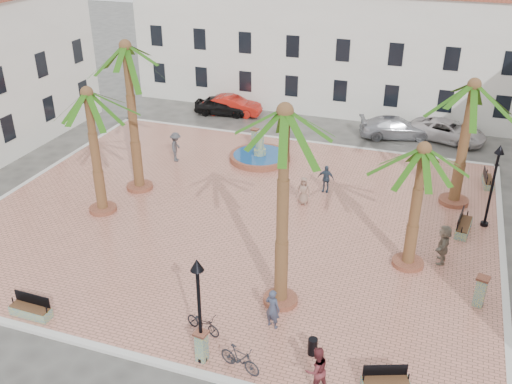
{
  "coord_description": "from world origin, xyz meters",
  "views": [
    {
      "loc": [
        9.47,
        -24.31,
        14.82
      ],
      "look_at": [
        1.0,
        0.0,
        1.6
      ],
      "focal_mm": 40.0,
      "sensor_mm": 36.0,
      "label": 1
    }
  ],
  "objects_px": {
    "bollard_e": "(481,291)",
    "car_silver": "(396,128)",
    "lamppost_e": "(495,172)",
    "pedestrian_fountain_a": "(304,191)",
    "cyclist_a": "(273,309)",
    "bicycle_a": "(203,323)",
    "bench_se": "(385,383)",
    "cyclist_b": "(317,370)",
    "bench_e": "(463,227)",
    "car_white": "(448,131)",
    "bicycle_b": "(240,359)",
    "palm_s": "(284,134)",
    "palm_sw": "(89,108)",
    "palm_ne": "(471,101)",
    "palm_nw": "(127,62)",
    "pedestrian_east": "(444,244)",
    "lamppost_s": "(199,294)",
    "bench_s": "(31,310)",
    "bench_ne": "(488,181)",
    "car_red": "(233,105)",
    "palm_e": "(422,165)",
    "bollard_se": "(202,346)",
    "pedestrian_north": "(176,147)",
    "car_black": "(222,106)",
    "litter_bin": "(313,346)",
    "bollard_n": "(255,137)",
    "fountain": "(260,156)",
    "pedestrian_fountain_b": "(326,179)"
  },
  "relations": [
    {
      "from": "bollard_e",
      "to": "car_silver",
      "type": "distance_m",
      "value": 18.78
    },
    {
      "from": "lamppost_e",
      "to": "pedestrian_fountain_a",
      "type": "distance_m",
      "value": 9.55
    },
    {
      "from": "cyclist_a",
      "to": "car_silver",
      "type": "relative_size",
      "value": 0.34
    },
    {
      "from": "bicycle_a",
      "to": "bench_se",
      "type": "bearing_deg",
      "value": -78.54
    },
    {
      "from": "cyclist_a",
      "to": "cyclist_b",
      "type": "xyz_separation_m",
      "value": [
        2.33,
        -2.55,
        0.02
      ]
    },
    {
      "from": "bench_e",
      "to": "car_white",
      "type": "relative_size",
      "value": 0.38
    },
    {
      "from": "bicycle_b",
      "to": "palm_s",
      "type": "bearing_deg",
      "value": 12.5
    },
    {
      "from": "palm_sw",
      "to": "bollard_e",
      "type": "height_order",
      "value": "palm_sw"
    },
    {
      "from": "palm_sw",
      "to": "palm_ne",
      "type": "relative_size",
      "value": 0.98
    },
    {
      "from": "car_white",
      "to": "palm_nw",
      "type": "bearing_deg",
      "value": 145.66
    },
    {
      "from": "bollard_e",
      "to": "cyclist_b",
      "type": "relative_size",
      "value": 0.78
    },
    {
      "from": "cyclist_b",
      "to": "pedestrian_east",
      "type": "distance_m",
      "value": 9.93
    },
    {
      "from": "bench_se",
      "to": "bicycle_a",
      "type": "bearing_deg",
      "value": 154.25
    },
    {
      "from": "bicycle_b",
      "to": "car_white",
      "type": "distance_m",
      "value": 25.68
    },
    {
      "from": "lamppost_e",
      "to": "cyclist_a",
      "type": "relative_size",
      "value": 2.58
    },
    {
      "from": "lamppost_s",
      "to": "palm_ne",
      "type": "bearing_deg",
      "value": 62.42
    },
    {
      "from": "bench_s",
      "to": "pedestrian_east",
      "type": "relative_size",
      "value": 0.92
    },
    {
      "from": "pedestrian_fountain_a",
      "to": "car_white",
      "type": "bearing_deg",
      "value": 57.31
    },
    {
      "from": "bench_se",
      "to": "bench_ne",
      "type": "bearing_deg",
      "value": 57.96
    },
    {
      "from": "pedestrian_east",
      "to": "car_silver",
      "type": "bearing_deg",
      "value": -161.74
    },
    {
      "from": "lamppost_e",
      "to": "cyclist_b",
      "type": "relative_size",
      "value": 2.52
    },
    {
      "from": "car_red",
      "to": "bollard_e",
      "type": "bearing_deg",
      "value": -140.36
    },
    {
      "from": "palm_nw",
      "to": "car_white",
      "type": "bearing_deg",
      "value": 40.14
    },
    {
      "from": "palm_sw",
      "to": "palm_e",
      "type": "xyz_separation_m",
      "value": [
        15.78,
        0.16,
        -0.76
      ]
    },
    {
      "from": "bench_ne",
      "to": "car_silver",
      "type": "height_order",
      "value": "car_silver"
    },
    {
      "from": "bollard_se",
      "to": "palm_ne",
      "type": "bearing_deg",
      "value": 62.44
    },
    {
      "from": "palm_s",
      "to": "pedestrian_north",
      "type": "relative_size",
      "value": 4.54
    },
    {
      "from": "car_silver",
      "to": "palm_ne",
      "type": "bearing_deg",
      "value": -171.94
    },
    {
      "from": "palm_sw",
      "to": "bicycle_a",
      "type": "relative_size",
      "value": 4.35
    },
    {
      "from": "car_black",
      "to": "lamppost_s",
      "type": "bearing_deg",
      "value": -166.67
    },
    {
      "from": "palm_e",
      "to": "palm_s",
      "type": "bearing_deg",
      "value": -136.27
    },
    {
      "from": "palm_s",
      "to": "litter_bin",
      "type": "distance_m",
      "value": 7.71
    },
    {
      "from": "bicycle_b",
      "to": "bollard_n",
      "type": "bearing_deg",
      "value": 33.45
    },
    {
      "from": "bench_e",
      "to": "bollard_n",
      "type": "height_order",
      "value": "bollard_n"
    },
    {
      "from": "car_silver",
      "to": "bench_se",
      "type": "bearing_deg",
      "value": 169.2
    },
    {
      "from": "car_silver",
      "to": "bollard_se",
      "type": "bearing_deg",
      "value": 154.24
    },
    {
      "from": "palm_nw",
      "to": "palm_ne",
      "type": "xyz_separation_m",
      "value": [
        16.99,
        4.05,
        -1.48
      ]
    },
    {
      "from": "car_red",
      "to": "litter_bin",
      "type": "bearing_deg",
      "value": -156.75
    },
    {
      "from": "fountain",
      "to": "bicycle_a",
      "type": "xyz_separation_m",
      "value": [
        3.18,
        -15.97,
        0.14
      ]
    },
    {
      "from": "car_black",
      "to": "car_silver",
      "type": "bearing_deg",
      "value": -99.4
    },
    {
      "from": "bench_se",
      "to": "lamppost_s",
      "type": "xyz_separation_m",
      "value": [
        -6.36,
        -0.81,
        2.68
      ]
    },
    {
      "from": "bicycle_a",
      "to": "car_red",
      "type": "xyz_separation_m",
      "value": [
        -8.08,
        23.79,
        0.17
      ]
    },
    {
      "from": "palm_e",
      "to": "bollard_se",
      "type": "relative_size",
      "value": 4.69
    },
    {
      "from": "pedestrian_fountain_b",
      "to": "car_white",
      "type": "distance_m",
      "value": 12.22
    },
    {
      "from": "palm_e",
      "to": "litter_bin",
      "type": "height_order",
      "value": "palm_e"
    },
    {
      "from": "palm_nw",
      "to": "pedestrian_fountain_a",
      "type": "height_order",
      "value": "palm_nw"
    },
    {
      "from": "palm_nw",
      "to": "car_black",
      "type": "distance_m",
      "value": 15.16
    },
    {
      "from": "pedestrian_fountain_b",
      "to": "bollard_se",
      "type": "bearing_deg",
      "value": -91.98
    },
    {
      "from": "palm_e",
      "to": "car_black",
      "type": "relative_size",
      "value": 1.43
    },
    {
      "from": "bollard_se",
      "to": "litter_bin",
      "type": "xyz_separation_m",
      "value": [
        3.64,
        1.59,
        -0.32
      ]
    }
  ]
}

